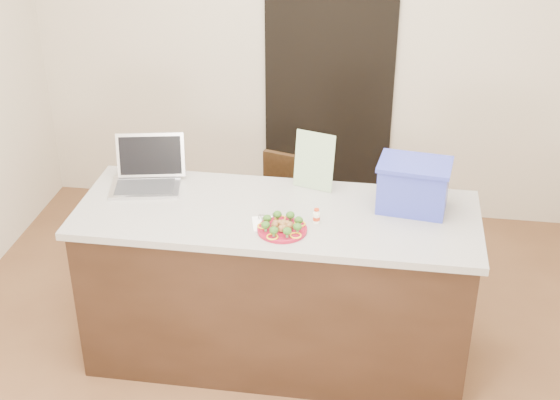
# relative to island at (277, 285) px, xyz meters

# --- Properties ---
(ground) EXTENTS (4.00, 4.00, 0.00)m
(ground) POSITION_rel_island_xyz_m (0.00, -0.25, -0.46)
(ground) COLOR brown
(ground) RESTS_ON ground
(room_shell) EXTENTS (4.00, 4.00, 4.00)m
(room_shell) POSITION_rel_island_xyz_m (0.00, -0.25, 1.16)
(room_shell) COLOR white
(room_shell) RESTS_ON ground
(doorway) EXTENTS (0.90, 0.02, 2.00)m
(doorway) POSITION_rel_island_xyz_m (0.10, 1.73, 0.54)
(doorway) COLOR black
(doorway) RESTS_ON ground
(island) EXTENTS (2.06, 0.76, 0.92)m
(island) POSITION_rel_island_xyz_m (0.00, 0.00, 0.00)
(island) COLOR black
(island) RESTS_ON ground
(plate) EXTENTS (0.25, 0.25, 0.02)m
(plate) POSITION_rel_island_xyz_m (0.06, -0.19, 0.47)
(plate) COLOR maroon
(plate) RESTS_ON island
(meatballs) EXTENTS (0.10, 0.10, 0.04)m
(meatballs) POSITION_rel_island_xyz_m (0.06, -0.19, 0.49)
(meatballs) COLOR brown
(meatballs) RESTS_ON plate
(broccoli) EXTENTS (0.20, 0.20, 0.04)m
(broccoli) POSITION_rel_island_xyz_m (0.06, -0.19, 0.51)
(broccoli) COLOR #204512
(broccoli) RESTS_ON plate
(pepper_rings) EXTENTS (0.23, 0.24, 0.01)m
(pepper_rings) POSITION_rel_island_xyz_m (0.06, -0.19, 0.48)
(pepper_rings) COLOR gold
(pepper_rings) RESTS_ON plate
(napkin) EXTENTS (0.17, 0.17, 0.01)m
(napkin) POSITION_rel_island_xyz_m (-0.03, -0.13, 0.46)
(napkin) COLOR white
(napkin) RESTS_ON island
(fork) EXTENTS (0.04, 0.16, 0.00)m
(fork) POSITION_rel_island_xyz_m (-0.05, -0.12, 0.47)
(fork) COLOR #BCBBC0
(fork) RESTS_ON napkin
(knife) EXTENTS (0.04, 0.17, 0.01)m
(knife) POSITION_rel_island_xyz_m (0.00, -0.15, 0.47)
(knife) COLOR silver
(knife) RESTS_ON napkin
(yogurt_bottle) EXTENTS (0.04, 0.04, 0.08)m
(yogurt_bottle) POSITION_rel_island_xyz_m (0.21, -0.08, 0.49)
(yogurt_bottle) COLOR white
(yogurt_bottle) RESTS_ON island
(laptop) EXTENTS (0.41, 0.36, 0.26)m
(laptop) POSITION_rel_island_xyz_m (-0.74, 0.20, 0.53)
(laptop) COLOR silver
(laptop) RESTS_ON island
(leaflet) EXTENTS (0.23, 0.11, 0.31)m
(leaflet) POSITION_rel_island_xyz_m (0.16, 0.29, 0.62)
(leaflet) COLOR silver
(leaflet) RESTS_ON island
(blue_box) EXTENTS (0.39, 0.30, 0.26)m
(blue_box) POSITION_rel_island_xyz_m (0.68, 0.14, 0.59)
(blue_box) COLOR #2C35A1
(blue_box) RESTS_ON island
(chair) EXTENTS (0.47, 0.47, 0.85)m
(chair) POSITION_rel_island_xyz_m (-0.03, 0.72, 0.02)
(chair) COLOR #321E0F
(chair) RESTS_ON ground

